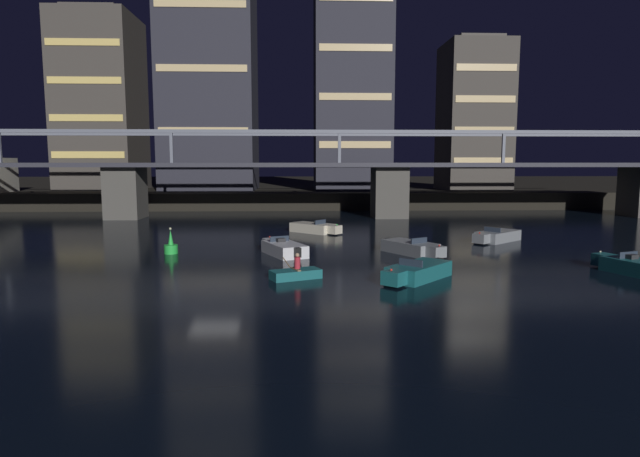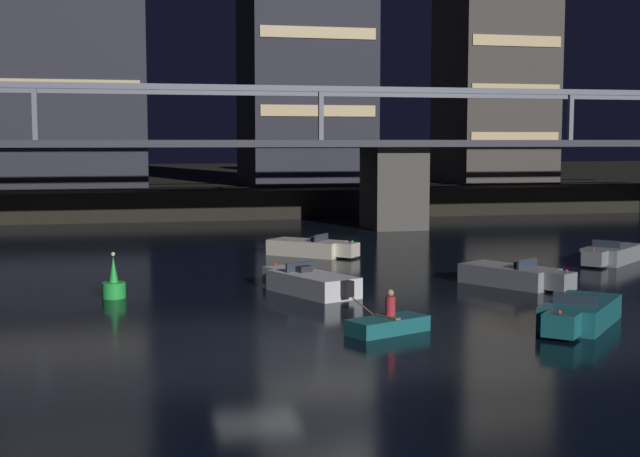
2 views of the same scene
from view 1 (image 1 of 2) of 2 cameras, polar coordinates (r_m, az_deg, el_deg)
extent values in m
plane|color=black|center=(28.56, -11.05, -5.44)|extent=(400.00, 400.00, 0.00)
cube|color=black|center=(107.88, -4.59, 4.31)|extent=(240.00, 80.00, 2.20)
cube|color=#4C4944|center=(62.63, -19.70, 3.55)|extent=(3.60, 4.40, 5.55)
cube|color=#4C4944|center=(60.60, 7.26, 3.80)|extent=(3.60, 4.40, 5.55)
cube|color=#33333D|center=(59.84, -6.49, 6.65)|extent=(92.22, 6.40, 0.45)
cube|color=slate|center=(57.03, -6.75, 10.07)|extent=(92.22, 0.36, 0.36)
cube|color=slate|center=(62.80, -6.33, 9.79)|extent=(92.22, 0.36, 0.36)
cube|color=slate|center=(58.26, -15.30, 8.23)|extent=(0.30, 0.30, 3.20)
cube|color=slate|center=(56.96, 2.05, 8.51)|extent=(0.30, 0.30, 3.20)
cube|color=slate|center=(60.73, 18.67, 8.05)|extent=(0.30, 0.30, 3.20)
cube|color=#423D38|center=(84.83, -21.98, 12.04)|extent=(10.41, 11.27, 24.17)
cube|color=#F2D172|center=(79.09, -23.13, 7.12)|extent=(9.58, 0.10, 0.90)
cube|color=#F2D172|center=(79.30, -23.30, 10.61)|extent=(9.58, 0.10, 0.90)
cube|color=#F2D172|center=(79.80, -23.47, 14.07)|extent=(9.58, 0.10, 0.90)
cube|color=#F2D172|center=(80.58, -23.64, 17.47)|extent=(9.58, 0.10, 0.90)
cube|color=#423D38|center=(86.91, -22.38, 20.18)|extent=(7.29, 7.89, 0.60)
cube|color=#282833|center=(80.38, -11.60, 18.24)|extent=(12.58, 11.75, 39.52)
cube|color=beige|center=(73.06, -12.13, 9.99)|extent=(11.58, 0.10, 0.90)
cube|color=beige|center=(73.92, -12.29, 16.11)|extent=(11.58, 0.10, 0.90)
cube|color=beige|center=(75.60, -12.46, 22.03)|extent=(11.58, 0.10, 0.90)
cube|color=#282833|center=(78.13, 3.31, 15.39)|extent=(10.18, 11.19, 30.63)
cube|color=beige|center=(71.70, 3.70, 8.76)|extent=(9.37, 0.10, 0.90)
cube|color=beige|center=(72.15, 3.73, 13.63)|extent=(9.37, 0.10, 0.90)
cube|color=beige|center=(73.12, 3.77, 18.40)|extent=(9.37, 0.10, 0.90)
cube|color=#423D38|center=(80.26, 15.82, 11.13)|extent=(8.63, 9.00, 20.11)
cube|color=beige|center=(75.71, 16.73, 6.80)|extent=(7.94, 0.10, 0.90)
cube|color=beige|center=(75.82, 16.84, 9.83)|extent=(7.94, 0.10, 0.90)
cube|color=beige|center=(76.15, 16.95, 12.85)|extent=(7.94, 0.10, 0.90)
cube|color=beige|center=(76.68, 17.06, 15.84)|extent=(7.94, 0.10, 0.90)
cube|color=#423D38|center=(81.71, 16.07, 18.39)|extent=(6.04, 6.30, 0.60)
cube|color=#196066|center=(35.60, 27.57, -2.91)|extent=(1.23, 1.18, 0.70)
cube|color=#283342|center=(34.54, 29.56, -2.42)|extent=(1.31, 0.54, 0.36)
cube|color=#262628|center=(34.40, 29.88, -2.58)|extent=(0.66, 0.56, 0.24)
sphere|color=beige|center=(35.70, 27.30, -2.17)|extent=(0.12, 0.12, 0.12)
cube|color=silver|center=(35.78, -3.76, -2.16)|extent=(3.23, 4.30, 0.80)
cube|color=silver|center=(37.98, -5.15, -1.57)|extent=(1.27, 1.22, 0.70)
cube|color=#283342|center=(36.47, -4.28, -1.07)|extent=(1.27, 0.64, 0.36)
cube|color=#262628|center=(36.25, -4.13, -1.22)|extent=(0.67, 0.59, 0.24)
cube|color=black|center=(33.81, -2.36, -2.52)|extent=(0.48, 0.48, 0.60)
sphere|color=red|center=(38.15, -5.29, -0.88)|extent=(0.12, 0.12, 0.12)
cube|color=gray|center=(44.12, 18.13, -0.76)|extent=(4.15, 3.90, 0.80)
cube|color=gray|center=(42.05, 16.52, -1.00)|extent=(1.33, 1.34, 0.70)
cube|color=#283342|center=(43.31, 17.61, -0.11)|extent=(0.95, 1.10, 0.36)
cube|color=#262628|center=(43.53, 17.77, -0.16)|extent=(0.67, 0.69, 0.24)
cube|color=black|center=(45.98, 19.46, -0.39)|extent=(0.51, 0.51, 0.60)
sphere|color=red|center=(41.78, 16.37, -0.45)|extent=(0.12, 0.12, 0.12)
cube|color=beige|center=(47.13, -0.75, 0.06)|extent=(4.11, 3.96, 0.80)
cube|color=beige|center=(45.61, 1.54, -0.11)|extent=(1.33, 1.34, 0.70)
cube|color=#283342|center=(46.52, 0.04, 0.69)|extent=(0.98, 1.07, 0.36)
cube|color=#262628|center=(46.69, -0.20, 0.64)|extent=(0.67, 0.68, 0.24)
cube|color=black|center=(48.54, -2.69, 0.37)|extent=(0.51, 0.51, 0.60)
sphere|color=#33D84C|center=(45.40, 1.79, 0.40)|extent=(0.12, 0.12, 0.12)
cube|color=gray|center=(36.82, 9.40, -1.98)|extent=(3.57, 4.28, 0.80)
cube|color=gray|center=(35.11, 12.07, -2.40)|extent=(1.31, 1.28, 0.70)
cube|color=#283342|center=(36.12, 10.33, -1.24)|extent=(1.21, 0.79, 0.36)
cube|color=#262628|center=(36.31, 10.06, -1.29)|extent=(0.69, 0.63, 0.24)
cube|color=black|center=(38.39, 7.21, -1.43)|extent=(0.49, 0.49, 0.60)
sphere|color=red|center=(34.87, 12.38, -1.75)|extent=(0.12, 0.12, 0.12)
cube|color=#196066|center=(28.97, 10.33, -4.43)|extent=(3.97, 4.10, 0.80)
cube|color=#196066|center=(26.95, 7.75, -5.14)|extent=(1.34, 1.33, 0.70)
cube|color=#283342|center=(28.14, 9.48, -3.55)|extent=(1.06, 0.99, 0.36)
cube|color=#262628|center=(28.36, 9.74, -3.59)|extent=(0.68, 0.67, 0.24)
cube|color=black|center=(30.81, 12.35, -3.61)|extent=(0.51, 0.51, 0.60)
sphere|color=red|center=(26.65, 7.48, -4.32)|extent=(0.12, 0.12, 0.12)
cylinder|color=green|center=(37.61, -15.34, -2.11)|extent=(0.90, 0.90, 0.60)
cone|color=green|center=(37.50, -15.38, -0.90)|extent=(0.36, 0.36, 1.00)
sphere|color=#F2EAB2|center=(37.43, -15.41, -0.02)|extent=(0.16, 0.16, 0.16)
cube|color=#196066|center=(28.58, -2.57, -4.81)|extent=(2.82, 2.04, 0.48)
cube|color=#7F6647|center=(28.53, -2.57, -4.28)|extent=(0.57, 0.99, 0.06)
cylinder|color=#B22633|center=(28.50, -2.39, -3.61)|extent=(0.32, 0.32, 0.60)
sphere|color=tan|center=(28.43, -2.40, -2.80)|extent=(0.22, 0.22, 0.22)
cylinder|color=olive|center=(29.47, -3.37, -3.78)|extent=(0.65, 1.42, 0.59)
camera|label=2|loc=(8.48, -78.78, 0.66)|focal=49.77mm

